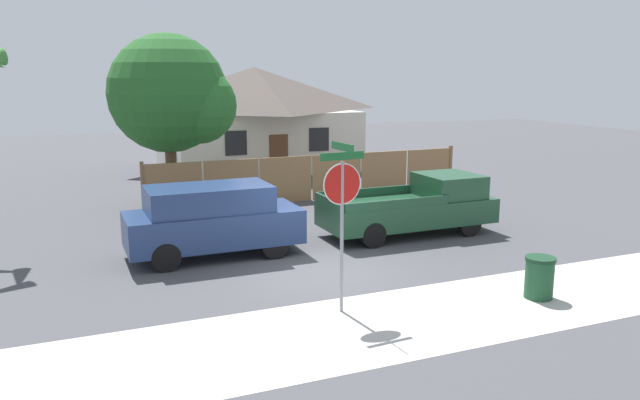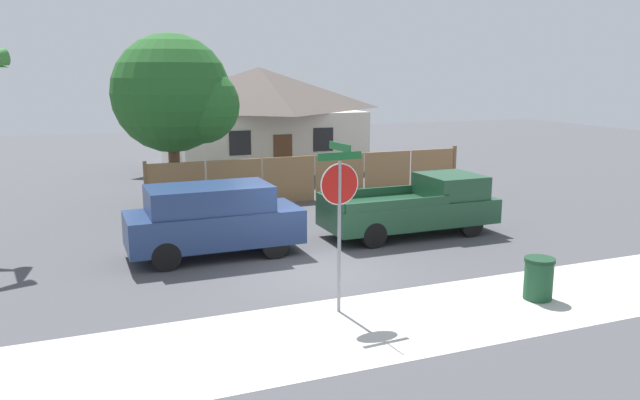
{
  "view_description": "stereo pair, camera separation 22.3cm",
  "coord_description": "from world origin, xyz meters",
  "px_view_note": "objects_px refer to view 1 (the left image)",
  "views": [
    {
      "loc": [
        -5.61,
        -13.54,
        4.74
      ],
      "look_at": [
        0.4,
        0.7,
        1.6
      ],
      "focal_mm": 35.0,
      "sensor_mm": 36.0,
      "label": 1
    },
    {
      "loc": [
        -5.41,
        -13.63,
        4.74
      ],
      "look_at": [
        0.4,
        0.7,
        1.6
      ],
      "focal_mm": 35.0,
      "sensor_mm": 36.0,
      "label": 2
    }
  ],
  "objects_px": {
    "trash_bin": "(539,277)",
    "stop_sign": "(342,198)",
    "red_suv": "(213,219)",
    "orange_pickup": "(415,206)",
    "oak_tree": "(174,96)",
    "house": "(255,116)"
  },
  "relations": [
    {
      "from": "red_suv",
      "to": "trash_bin",
      "type": "bearing_deg",
      "value": -45.52
    },
    {
      "from": "orange_pickup",
      "to": "stop_sign",
      "type": "xyz_separation_m",
      "value": [
        -4.68,
        -4.85,
        1.52
      ]
    },
    {
      "from": "house",
      "to": "orange_pickup",
      "type": "bearing_deg",
      "value": -88.6
    },
    {
      "from": "red_suv",
      "to": "trash_bin",
      "type": "distance_m",
      "value": 8.15
    },
    {
      "from": "orange_pickup",
      "to": "stop_sign",
      "type": "distance_m",
      "value": 6.91
    },
    {
      "from": "orange_pickup",
      "to": "stop_sign",
      "type": "bearing_deg",
      "value": -134.09
    },
    {
      "from": "house",
      "to": "trash_bin",
      "type": "distance_m",
      "value": 20.94
    },
    {
      "from": "stop_sign",
      "to": "red_suv",
      "type": "bearing_deg",
      "value": 103.01
    },
    {
      "from": "trash_bin",
      "to": "stop_sign",
      "type": "bearing_deg",
      "value": 167.55
    },
    {
      "from": "house",
      "to": "oak_tree",
      "type": "bearing_deg",
      "value": -123.21
    },
    {
      "from": "red_suv",
      "to": "stop_sign",
      "type": "distance_m",
      "value": 5.24
    },
    {
      "from": "orange_pickup",
      "to": "house",
      "type": "bearing_deg",
      "value": 91.28
    },
    {
      "from": "oak_tree",
      "to": "orange_pickup",
      "type": "distance_m",
      "value": 9.4
    },
    {
      "from": "oak_tree",
      "to": "stop_sign",
      "type": "bearing_deg",
      "value": -84.3
    },
    {
      "from": "oak_tree",
      "to": "house",
      "type": "bearing_deg",
      "value": 56.79
    },
    {
      "from": "red_suv",
      "to": "oak_tree",
      "type": "bearing_deg",
      "value": 87.15
    },
    {
      "from": "house",
      "to": "orange_pickup",
      "type": "relative_size",
      "value": 1.86
    },
    {
      "from": "house",
      "to": "stop_sign",
      "type": "bearing_deg",
      "value": -102.25
    },
    {
      "from": "orange_pickup",
      "to": "trash_bin",
      "type": "distance_m",
      "value": 5.82
    },
    {
      "from": "stop_sign",
      "to": "trash_bin",
      "type": "distance_m",
      "value": 4.74
    },
    {
      "from": "stop_sign",
      "to": "oak_tree",
      "type": "bearing_deg",
      "value": 91.86
    },
    {
      "from": "house",
      "to": "trash_bin",
      "type": "relative_size",
      "value": 10.63
    }
  ]
}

